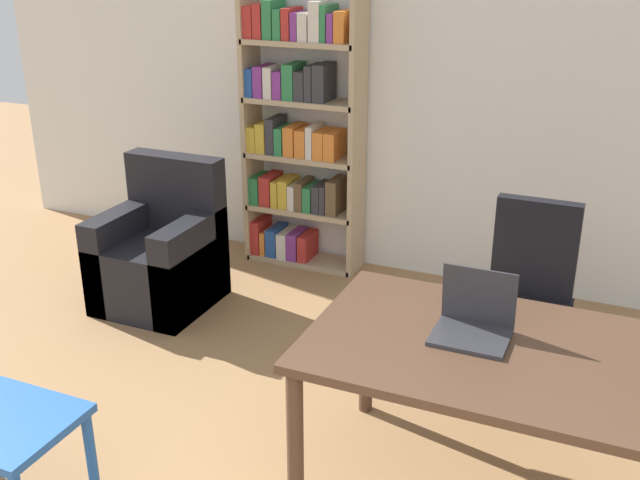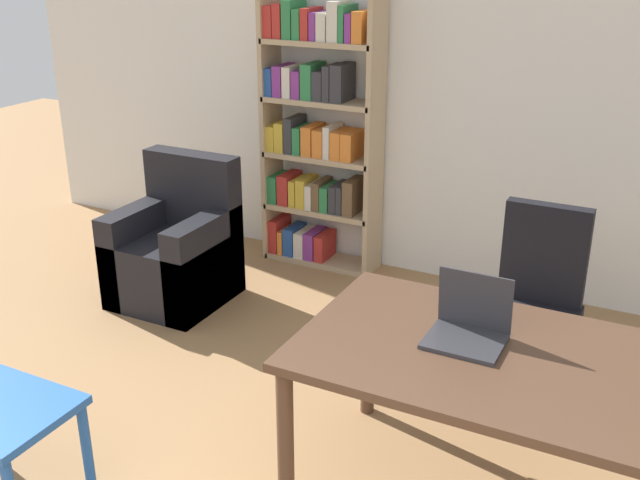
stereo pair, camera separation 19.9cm
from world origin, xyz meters
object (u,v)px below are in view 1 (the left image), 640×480
bookshelf (297,135)px  office_chair (526,306)px  laptop (474,322)px  armchair (161,258)px  desk (512,369)px

bookshelf → office_chair: bearing=-29.8°
laptop → armchair: bearing=156.4°
office_chair → armchair: office_chair is taller
armchair → bookshelf: (0.54, 0.99, 0.65)m
laptop → armchair: (-2.27, 0.99, -0.49)m
office_chair → bookshelf: 2.16m
desk → armchair: size_ratio=1.72×
armchair → bookshelf: size_ratio=0.48×
desk → bookshelf: size_ratio=0.82×
desk → laptop: 0.24m
laptop → office_chair: (0.10, 0.94, -0.35)m
desk → bookshelf: bearing=133.0°
office_chair → bookshelf: bookshelf is taller
laptop → office_chair: 1.01m
laptop → armchair: 2.53m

